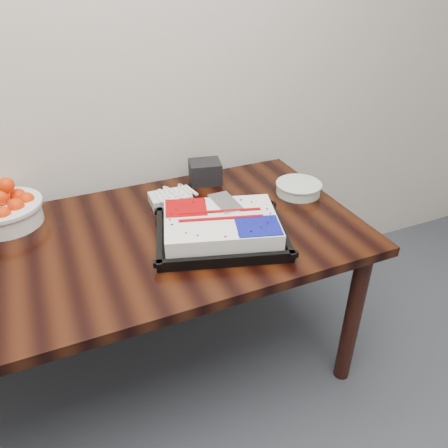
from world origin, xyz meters
name	(u,v)px	position (x,y,z in m)	size (l,w,h in m)	color
table	(134,258)	(0.00, 2.00, 0.66)	(1.80, 0.90, 0.75)	black
cake_tray	(221,228)	(0.32, 1.88, 0.80)	(0.57, 0.50, 0.10)	black
tangerine_bowl	(3,206)	(-0.43, 2.32, 0.83)	(0.29, 0.29, 0.19)	white
plate_stack	(298,188)	(0.78, 2.07, 0.78)	(0.21, 0.21, 0.05)	white
fork_bag	(170,198)	(0.22, 2.22, 0.77)	(0.18, 0.12, 0.05)	silver
napkin_box	(205,172)	(0.44, 2.35, 0.80)	(0.14, 0.12, 0.10)	black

